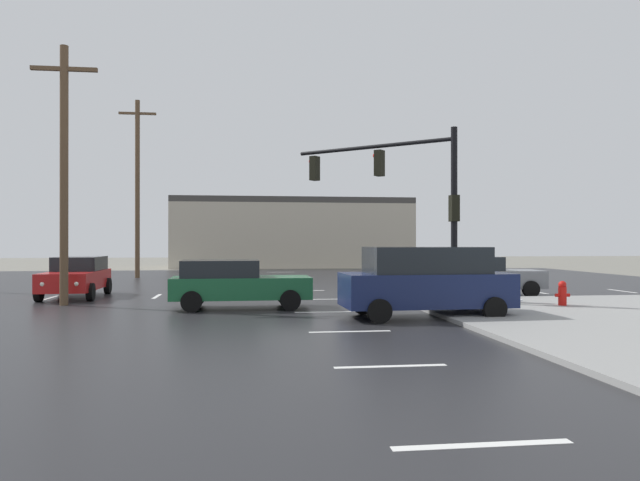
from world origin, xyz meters
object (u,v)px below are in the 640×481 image
object	(u,v)px
fire_hydrant	(562,293)
sedan_green	(236,283)
sedan_grey	(480,275)
traffic_signal_mast	(406,186)
suv_navy	(426,280)
sedan_red	(77,276)
utility_pole_mid	(64,170)
utility_pole_distant	(137,185)

from	to	relation	value
fire_hydrant	sedan_green	bearing A→B (deg)	171.60
fire_hydrant	sedan_grey	bearing A→B (deg)	99.25
traffic_signal_mast	fire_hydrant	bearing A→B (deg)	-169.81
traffic_signal_mast	suv_navy	bearing A→B (deg)	122.75
fire_hydrant	sedan_green	xyz separation A→B (m)	(-10.49, 1.55, 0.32)
suv_navy	sedan_red	bearing A→B (deg)	144.39
sedan_green	utility_pole_mid	xyz separation A→B (m)	(-5.86, 1.69, 3.82)
sedan_green	utility_pole_distant	xyz separation A→B (m)	(-6.16, 17.23, 4.75)
fire_hydrant	suv_navy	xyz separation A→B (m)	(-5.03, -1.49, 0.55)
sedan_red	sedan_green	bearing A→B (deg)	51.25
suv_navy	utility_pole_distant	size ratio (longest dim) A/B	0.45
fire_hydrant	sedan_red	size ratio (longest dim) A/B	0.17
traffic_signal_mast	sedan_green	size ratio (longest dim) A/B	1.31
suv_navy	fire_hydrant	bearing A→B (deg)	14.65
sedan_grey	suv_navy	bearing A→B (deg)	-120.54
utility_pole_distant	sedan_green	bearing A→B (deg)	-70.33
sedan_red	suv_navy	xyz separation A→B (m)	(11.74, -7.84, 0.24)
suv_navy	utility_pole_mid	xyz separation A→B (m)	(-11.32, 4.73, 3.59)
sedan_grey	suv_navy	distance (m)	7.61
sedan_red	utility_pole_mid	bearing A→B (deg)	6.26
sedan_red	sedan_grey	world-z (taller)	same
sedan_grey	utility_pole_mid	bearing A→B (deg)	-170.79
traffic_signal_mast	sedan_green	bearing A→B (deg)	50.29
suv_navy	utility_pole_mid	world-z (taller)	utility_pole_mid
traffic_signal_mast	fire_hydrant	size ratio (longest dim) A/B	7.53
fire_hydrant	traffic_signal_mast	bearing A→B (deg)	149.88
sedan_red	utility_pole_distant	bearing A→B (deg)	178.05
traffic_signal_mast	utility_pole_distant	distance (m)	20.29
fire_hydrant	suv_navy	distance (m)	5.28
sedan_green	sedan_grey	world-z (taller)	same
fire_hydrant	utility_pole_mid	bearing A→B (deg)	168.80
traffic_signal_mast	fire_hydrant	world-z (taller)	traffic_signal_mast
fire_hydrant	sedan_grey	xyz separation A→B (m)	(-0.78, 4.81, 0.32)
sedan_green	sedan_red	xyz separation A→B (m)	(-6.28, 4.80, 0.00)
sedan_green	sedan_red	size ratio (longest dim) A/B	0.99
traffic_signal_mast	sedan_grey	distance (m)	5.45
utility_pole_distant	suv_navy	bearing A→B (deg)	-60.19
sedan_grey	utility_pole_distant	world-z (taller)	utility_pole_distant
fire_hydrant	sedan_green	size ratio (longest dim) A/B	0.17
sedan_grey	sedan_red	bearing A→B (deg)	177.96
suv_navy	sedan_grey	bearing A→B (deg)	54.17
sedan_green	utility_pole_distant	bearing A→B (deg)	109.21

